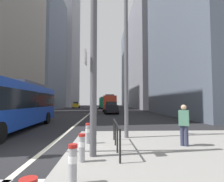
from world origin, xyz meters
The scene contains 20 objects.
ground_plane centered at (0.00, 20.00, 0.00)m, with size 160.00×160.00×0.00m, color black.
median_island centered at (5.50, -1.00, 0.07)m, with size 9.00×10.00×0.15m, color gray.
lane_centre_line centered at (0.00, 30.00, 0.01)m, with size 0.20×80.00×0.01m, color beige.
office_tower_left_mid centered at (-16.00, 44.72, 17.02)m, with size 11.08×19.67×34.05m, color slate.
office_tower_left_far centered at (-16.00, 69.26, 25.61)m, with size 13.31×21.91×51.22m, color gray.
office_tower_right_mid centered at (17.00, 46.32, 16.43)m, with size 11.61×24.43×32.85m, color gray.
office_tower_right_far centered at (17.00, 74.60, 17.20)m, with size 11.39×22.06×34.41m, color slate.
city_bus_blue_oncoming centered at (-3.72, 5.33, 1.84)m, with size 2.93×12.15×3.40m.
city_bus_red_receding centered at (3.51, 32.52, 1.84)m, with size 2.80×11.62×3.40m.
city_bus_red_distant centered at (2.21, 49.21, 1.84)m, with size 2.80×10.99×3.40m.
car_oncoming_mid centered at (-6.22, 49.79, 0.99)m, with size 2.16×4.24×1.94m.
car_receding_near centered at (3.50, 21.93, 0.99)m, with size 2.21×4.30×1.94m.
car_receding_far centered at (3.40, 22.77, 0.99)m, with size 2.09×4.28×1.94m.
traffic_signal_gantry centered at (0.03, -1.06, 4.10)m, with size 5.91×0.65×6.00m.
street_lamp_post centered at (3.45, 1.97, 5.28)m, with size 5.50×0.32×8.00m.
bollard_left centered at (1.67, -3.06, 0.62)m, with size 0.20×0.20×0.85m.
bollard_right centered at (1.69, -1.58, 0.60)m, with size 0.20×0.20×0.81m.
bollard_back centered at (1.65, 0.78, 0.62)m, with size 0.20×0.20×0.85m.
pedestrian_railing centered at (2.80, -0.14, 0.84)m, with size 0.06×3.33×0.98m.
pedestrian_waiting centered at (5.55, 0.17, 1.06)m, with size 0.45×0.40×1.64m.
Camera 1 is at (2.34, -7.08, 1.91)m, focal length 29.27 mm.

